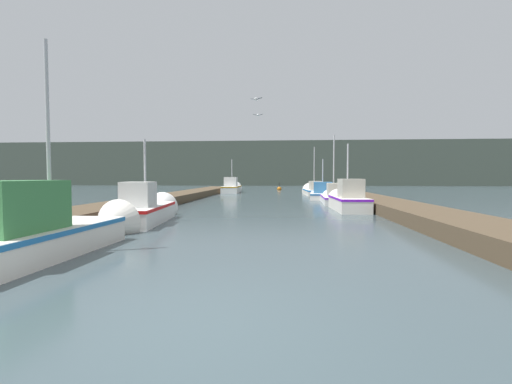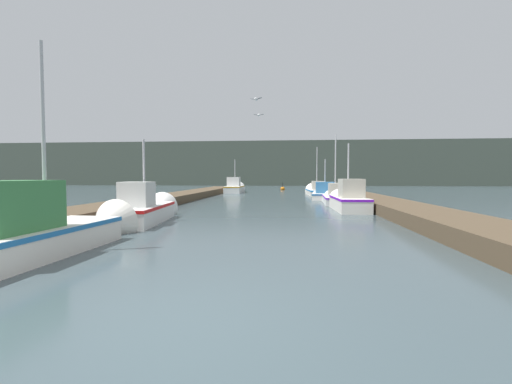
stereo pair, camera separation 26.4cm
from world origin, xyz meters
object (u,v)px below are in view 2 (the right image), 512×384
(fishing_boat_6, at_px, (235,188))
(channel_buoy, at_px, (283,189))
(mooring_piling_3, at_px, (336,190))
(fishing_boat_0, at_px, (53,229))
(fishing_boat_4, at_px, (325,193))
(fishing_boat_5, at_px, (316,191))
(fishing_boat_2, at_px, (348,200))
(seagull_1, at_px, (259,115))
(mooring_piling_2, at_px, (360,196))
(fishing_boat_1, at_px, (146,209))
(mooring_piling_0, at_px, (122,205))
(seagull_lead, at_px, (256,99))
(fishing_boat_3, at_px, (335,197))
(mooring_piling_1, at_px, (353,194))

(fishing_boat_6, distance_m, channel_buoy, 7.77)
(mooring_piling_3, bearing_deg, fishing_boat_0, -113.16)
(fishing_boat_4, distance_m, fishing_boat_5, 4.59)
(fishing_boat_2, bearing_deg, seagull_1, 162.03)
(fishing_boat_4, distance_m, mooring_piling_3, 2.12)
(mooring_piling_2, distance_m, seagull_1, 6.90)
(fishing_boat_1, xyz_separation_m, mooring_piling_0, (-1.10, 0.33, 0.10))
(fishing_boat_5, xyz_separation_m, seagull_1, (-4.16, -12.74, 4.63))
(fishing_boat_1, height_order, seagull_1, seagull_1)
(fishing_boat_5, height_order, mooring_piling_3, fishing_boat_5)
(fishing_boat_5, xyz_separation_m, fishing_boat_6, (-8.01, 3.83, 0.13))
(seagull_lead, bearing_deg, seagull_1, 112.76)
(fishing_boat_1, height_order, channel_buoy, fishing_boat_1)
(fishing_boat_3, distance_m, mooring_piling_0, 13.24)
(mooring_piling_3, bearing_deg, mooring_piling_2, -91.22)
(fishing_boat_0, relative_size, fishing_boat_4, 0.84)
(fishing_boat_4, bearing_deg, mooring_piling_2, -78.09)
(fishing_boat_3, distance_m, fishing_boat_5, 9.41)
(fishing_boat_3, relative_size, mooring_piling_3, 5.46)
(fishing_boat_5, bearing_deg, fishing_boat_6, 151.71)
(fishing_boat_2, relative_size, fishing_boat_3, 0.82)
(fishing_boat_2, bearing_deg, fishing_boat_6, 114.03)
(fishing_boat_6, distance_m, seagull_lead, 20.70)
(fishing_boat_0, relative_size, fishing_boat_3, 0.97)
(mooring_piling_1, height_order, channel_buoy, mooring_piling_1)
(seagull_lead, bearing_deg, mooring_piling_1, 60.50)
(mooring_piling_0, bearing_deg, fishing_boat_3, 45.24)
(fishing_boat_1, bearing_deg, mooring_piling_1, 34.66)
(fishing_boat_2, relative_size, fishing_boat_6, 0.71)
(seagull_1, bearing_deg, fishing_boat_0, 72.16)
(fishing_boat_1, xyz_separation_m, mooring_piling_3, (9.24, 16.35, 0.06))
(fishing_boat_6, distance_m, mooring_piling_2, 19.25)
(fishing_boat_6, distance_m, mooring_piling_1, 17.92)
(fishing_boat_4, distance_m, mooring_piling_2, 8.54)
(mooring_piling_3, relative_size, seagull_1, 1.83)
(fishing_boat_6, distance_m, mooring_piling_0, 22.65)
(fishing_boat_0, relative_size, fishing_boat_6, 0.85)
(fishing_boat_2, bearing_deg, seagull_lead, -158.63)
(fishing_boat_1, height_order, mooring_piling_2, fishing_boat_1)
(fishing_boat_3, height_order, mooring_piling_0, fishing_boat_3)
(fishing_boat_3, relative_size, mooring_piling_1, 4.10)
(fishing_boat_0, relative_size, fishing_boat_2, 1.19)
(mooring_piling_1, bearing_deg, seagull_lead, -139.68)
(mooring_piling_3, bearing_deg, seagull_1, -119.19)
(mooring_piling_3, distance_m, seagull_lead, 14.96)
(fishing_boat_6, height_order, channel_buoy, fishing_boat_6)
(fishing_boat_2, xyz_separation_m, fishing_boat_3, (-0.00, 4.72, -0.15))
(fishing_boat_0, height_order, channel_buoy, fishing_boat_0)
(fishing_boat_1, bearing_deg, fishing_boat_5, 62.27)
(channel_buoy, bearing_deg, fishing_boat_1, -99.09)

